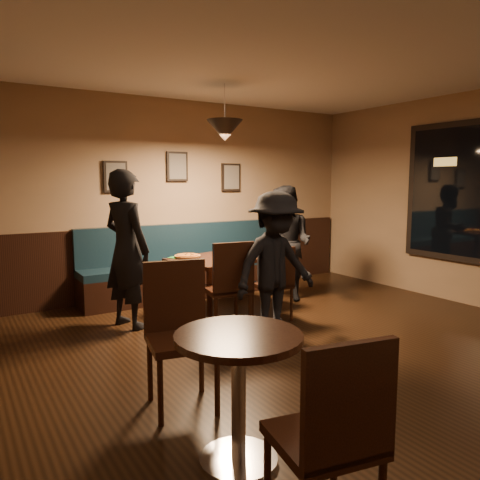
{
  "coord_description": "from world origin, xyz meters",
  "views": [
    {
      "loc": [
        -2.81,
        -2.77,
        1.64
      ],
      "look_at": [
        0.07,
        1.87,
        0.95
      ],
      "focal_mm": 34.98,
      "sensor_mm": 36.0,
      "label": 1
    }
  ],
  "objects_px": {
    "chair_near_right": "(272,283)",
    "soda_glass": "(274,250)",
    "cafe_chair_far": "(182,338)",
    "cafe_chair_near": "(323,434)",
    "tabasco_bottle": "(260,249)",
    "cafe_table": "(239,399)",
    "booth_bench": "(187,262)",
    "diner_left": "(127,249)",
    "diner_right": "(287,243)",
    "chair_near_left": "(226,287)",
    "diner_front": "(275,266)",
    "dining_table": "(225,284)"
  },
  "relations": [
    {
      "from": "booth_bench",
      "to": "diner_left",
      "type": "height_order",
      "value": "diner_left"
    },
    {
      "from": "diner_right",
      "to": "cafe_table",
      "type": "xyz_separation_m",
      "value": [
        -2.57,
        -2.9,
        -0.4
      ]
    },
    {
      "from": "booth_bench",
      "to": "chair_near_right",
      "type": "xyz_separation_m",
      "value": [
        0.36,
        -1.57,
        -0.06
      ]
    },
    {
      "from": "booth_bench",
      "to": "cafe_chair_far",
      "type": "height_order",
      "value": "cafe_chair_far"
    },
    {
      "from": "diner_front",
      "to": "cafe_chair_near",
      "type": "distance_m",
      "value": 2.79
    },
    {
      "from": "dining_table",
      "to": "diner_left",
      "type": "bearing_deg",
      "value": 163.76
    },
    {
      "from": "chair_near_right",
      "to": "diner_left",
      "type": "relative_size",
      "value": 0.5
    },
    {
      "from": "chair_near_left",
      "to": "tabasco_bottle",
      "type": "relative_size",
      "value": 9.63
    },
    {
      "from": "chair_near_right",
      "to": "booth_bench",
      "type": "bearing_deg",
      "value": 106.13
    },
    {
      "from": "cafe_chair_near",
      "to": "diner_right",
      "type": "bearing_deg",
      "value": 65.11
    },
    {
      "from": "booth_bench",
      "to": "diner_front",
      "type": "relative_size",
      "value": 1.95
    },
    {
      "from": "diner_front",
      "to": "cafe_chair_far",
      "type": "height_order",
      "value": "diner_front"
    },
    {
      "from": "dining_table",
      "to": "diner_front",
      "type": "xyz_separation_m",
      "value": [
        -0.06,
        -1.14,
        0.41
      ]
    },
    {
      "from": "chair_near_right",
      "to": "cafe_chair_near",
      "type": "height_order",
      "value": "cafe_chair_near"
    },
    {
      "from": "cafe_chair_near",
      "to": "diner_front",
      "type": "bearing_deg",
      "value": 68.76
    },
    {
      "from": "dining_table",
      "to": "cafe_chair_near",
      "type": "xyz_separation_m",
      "value": [
        -1.51,
        -3.5,
        0.14
      ]
    },
    {
      "from": "chair_near_left",
      "to": "tabasco_bottle",
      "type": "bearing_deg",
      "value": 46.1
    },
    {
      "from": "diner_front",
      "to": "cafe_table",
      "type": "distance_m",
      "value": 2.27
    },
    {
      "from": "soda_glass",
      "to": "cafe_table",
      "type": "relative_size",
      "value": 0.19
    },
    {
      "from": "soda_glass",
      "to": "cafe_chair_far",
      "type": "bearing_deg",
      "value": -140.0
    },
    {
      "from": "chair_near_left",
      "to": "soda_glass",
      "type": "height_order",
      "value": "chair_near_left"
    },
    {
      "from": "booth_bench",
      "to": "diner_front",
      "type": "distance_m",
      "value": 2.13
    },
    {
      "from": "chair_near_left",
      "to": "diner_right",
      "type": "xyz_separation_m",
      "value": [
        1.45,
        0.83,
        0.28
      ]
    },
    {
      "from": "cafe_chair_far",
      "to": "tabasco_bottle",
      "type": "bearing_deg",
      "value": -124.42
    },
    {
      "from": "soda_glass",
      "to": "tabasco_bottle",
      "type": "bearing_deg",
      "value": 98.91
    },
    {
      "from": "booth_bench",
      "to": "tabasco_bottle",
      "type": "bearing_deg",
      "value": -60.11
    },
    {
      "from": "diner_left",
      "to": "cafe_table",
      "type": "relative_size",
      "value": 2.27
    },
    {
      "from": "dining_table",
      "to": "cafe_chair_near",
      "type": "bearing_deg",
      "value": -127.34
    },
    {
      "from": "tabasco_bottle",
      "to": "cafe_chair_near",
      "type": "relative_size",
      "value": 0.11
    },
    {
      "from": "cafe_chair_near",
      "to": "tabasco_bottle",
      "type": "bearing_deg",
      "value": 70.24
    },
    {
      "from": "chair_near_left",
      "to": "cafe_chair_far",
      "type": "relative_size",
      "value": 0.97
    },
    {
      "from": "diner_left",
      "to": "diner_right",
      "type": "height_order",
      "value": "diner_left"
    },
    {
      "from": "booth_bench",
      "to": "dining_table",
      "type": "bearing_deg",
      "value": -85.8
    },
    {
      "from": "cafe_chair_far",
      "to": "cafe_chair_near",
      "type": "xyz_separation_m",
      "value": [
        0.02,
        -1.47,
        -0.03
      ]
    },
    {
      "from": "diner_right",
      "to": "dining_table",
      "type": "bearing_deg",
      "value": -103.23
    },
    {
      "from": "cafe_table",
      "to": "cafe_chair_far",
      "type": "xyz_separation_m",
      "value": [
        0.01,
        0.78,
        0.14
      ]
    },
    {
      "from": "dining_table",
      "to": "cafe_chair_far",
      "type": "xyz_separation_m",
      "value": [
        -1.53,
        -2.03,
        0.17
      ]
    },
    {
      "from": "tabasco_bottle",
      "to": "cafe_table",
      "type": "bearing_deg",
      "value": -126.27
    },
    {
      "from": "chair_near_right",
      "to": "soda_glass",
      "type": "height_order",
      "value": "chair_near_right"
    },
    {
      "from": "dining_table",
      "to": "cafe_table",
      "type": "bearing_deg",
      "value": -132.64
    },
    {
      "from": "cafe_table",
      "to": "cafe_chair_near",
      "type": "xyz_separation_m",
      "value": [
        0.03,
        -0.69,
        0.11
      ]
    },
    {
      "from": "diner_right",
      "to": "tabasco_bottle",
      "type": "bearing_deg",
      "value": -95.71
    },
    {
      "from": "diner_left",
      "to": "cafe_chair_far",
      "type": "xyz_separation_m",
      "value": [
        -0.3,
        -2.08,
        -0.36
      ]
    },
    {
      "from": "chair_near_right",
      "to": "cafe_table",
      "type": "xyz_separation_m",
      "value": [
        -1.83,
        -2.22,
        -0.05
      ]
    },
    {
      "from": "booth_bench",
      "to": "soda_glass",
      "type": "bearing_deg",
      "value": -63.93
    },
    {
      "from": "booth_bench",
      "to": "dining_table",
      "type": "xyz_separation_m",
      "value": [
        0.07,
        -0.98,
        -0.15
      ]
    },
    {
      "from": "booth_bench",
      "to": "diner_right",
      "type": "distance_m",
      "value": 1.44
    },
    {
      "from": "cafe_table",
      "to": "diner_right",
      "type": "bearing_deg",
      "value": 48.51
    },
    {
      "from": "diner_right",
      "to": "diner_front",
      "type": "bearing_deg",
      "value": -59.68
    },
    {
      "from": "chair_near_left",
      "to": "diner_front",
      "type": "xyz_separation_m",
      "value": [
        0.36,
        -0.39,
        0.26
      ]
    }
  ]
}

